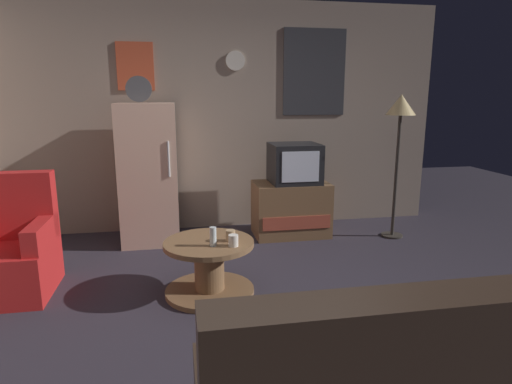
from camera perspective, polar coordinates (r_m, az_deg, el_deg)
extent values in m
plane|color=#2D2833|center=(3.22, 1.02, -16.74)|extent=(12.00, 12.00, 0.00)
cube|color=gray|center=(5.24, -4.26, 9.72)|extent=(5.20, 0.10, 2.64)
cube|color=#333338|center=(5.41, 7.66, 15.28)|extent=(0.76, 0.02, 1.00)
cube|color=#C64C2D|center=(5.17, -15.54, 15.59)|extent=(0.40, 0.02, 0.52)
cylinder|color=silver|center=(5.21, -2.74, 16.80)|extent=(0.22, 0.03, 0.22)
cube|color=beige|center=(4.82, -13.85, 2.30)|extent=(0.60, 0.60, 1.50)
cylinder|color=silver|center=(4.48, -11.39, 4.25)|extent=(0.02, 0.02, 0.36)
cylinder|color=#4C4C51|center=(4.67, -15.11, 12.90)|extent=(0.26, 0.04, 0.26)
cube|color=brown|center=(5.00, 4.58, -2.21)|extent=(0.84, 0.52, 0.61)
cube|color=#AD4733|center=(4.78, 5.37, -4.06)|extent=(0.76, 0.01, 0.15)
cube|color=black|center=(4.91, 5.05, 3.77)|extent=(0.54, 0.50, 0.44)
cube|color=silver|center=(4.67, 5.87, 3.30)|extent=(0.41, 0.01, 0.33)
cylinder|color=#332D28|center=(5.25, 17.37, -5.42)|extent=(0.24, 0.24, 0.02)
cylinder|color=#332D28|center=(5.09, 17.87, 2.00)|extent=(0.04, 0.04, 1.40)
cone|color=#F2D18C|center=(5.01, 18.48, 10.80)|extent=(0.32, 0.32, 0.22)
cylinder|color=brown|center=(3.65, -6.06, -12.75)|extent=(0.72, 0.72, 0.04)
cylinder|color=brown|center=(3.57, -6.13, -9.81)|extent=(0.24, 0.24, 0.41)
cylinder|color=brown|center=(3.50, -6.21, -6.73)|extent=(0.72, 0.72, 0.04)
cylinder|color=silver|center=(3.36, -5.65, -5.84)|extent=(0.05, 0.05, 0.15)
cylinder|color=silver|center=(3.35, -2.99, -6.36)|extent=(0.08, 0.08, 0.09)
cylinder|color=tan|center=(3.47, -3.35, -5.72)|extent=(0.08, 0.08, 0.09)
cube|color=red|center=(4.06, -29.80, -8.99)|extent=(0.68, 0.68, 0.40)
cube|color=red|center=(4.16, -29.36, -1.53)|extent=(0.68, 0.16, 0.56)
cube|color=red|center=(3.88, -26.38, -4.89)|extent=(0.12, 0.60, 0.20)
cube|color=#38281E|center=(1.77, 23.06, -19.70)|extent=(1.70, 0.20, 0.52)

